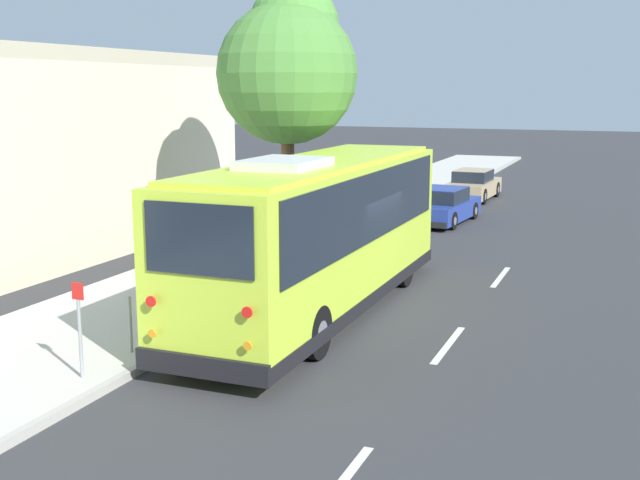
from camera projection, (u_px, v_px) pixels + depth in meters
ground_plane at (352, 306)px, 18.00m from camera, size 160.00×160.00×0.00m
sidewalk_slab at (190, 286)px, 19.53m from camera, size 80.00×4.34×0.15m
curb_strip at (273, 295)px, 18.71m from camera, size 80.00×0.14×0.15m
shuttle_bus at (319, 228)px, 17.14m from camera, size 10.33×2.67×3.50m
parked_sedan_blue at (443, 207)px, 29.01m from camera, size 4.34×2.00×1.29m
parked_sedan_tan at (473, 186)px, 35.05m from camera, size 4.28×1.82×1.32m
street_tree at (289, 64)px, 21.59m from camera, size 3.81×3.81×7.53m
sign_post_near at (80, 329)px, 13.02m from camera, size 0.06×0.22×1.60m
sign_post_far at (130, 324)px, 14.33m from camera, size 0.06×0.06×1.03m
fire_hydrant at (345, 229)px, 24.72m from camera, size 0.22×0.22×0.81m
lane_stripe_mid at (448, 345)px, 15.31m from camera, size 2.40×0.14×0.01m
lane_stripe_ahead at (501, 277)px, 20.78m from camera, size 2.40×0.14×0.01m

